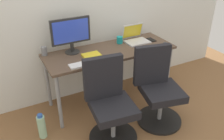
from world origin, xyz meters
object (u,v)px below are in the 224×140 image
object	(u,v)px
water_bottle_on_floor	(42,126)
coffee_mug	(120,40)
open_laptop	(135,37)
office_chair_right	(158,89)
desktop_monitor	(71,33)
office_chair_left	(110,105)

from	to	relation	value
water_bottle_on_floor	coffee_mug	world-z (taller)	coffee_mug
open_laptop	coffee_mug	size ratio (longest dim) A/B	3.37
office_chair_right	desktop_monitor	xyz separation A→B (m)	(-0.75, 0.78, 0.57)
office_chair_left	water_bottle_on_floor	world-z (taller)	office_chair_left
open_laptop	office_chair_left	bearing A→B (deg)	-136.46
coffee_mug	office_chair_right	bearing A→B (deg)	-83.33
office_chair_left	open_laptop	world-z (taller)	open_laptop
office_chair_right	open_laptop	size ratio (longest dim) A/B	3.03
office_chair_right	open_laptop	distance (m)	0.83
desktop_monitor	open_laptop	world-z (taller)	desktop_monitor
desktop_monitor	coffee_mug	xyz separation A→B (m)	(0.66, -0.01, -0.20)
office_chair_left	office_chair_right	bearing A→B (deg)	-0.11
office_chair_left	coffee_mug	distance (m)	1.01
coffee_mug	desktop_monitor	bearing A→B (deg)	178.86
office_chair_left	desktop_monitor	size ratio (longest dim) A/B	1.96
water_bottle_on_floor	desktop_monitor	xyz separation A→B (m)	(0.57, 0.45, 0.85)
office_chair_left	desktop_monitor	distance (m)	0.97
office_chair_right	water_bottle_on_floor	distance (m)	1.38
office_chair_left	water_bottle_on_floor	xyz separation A→B (m)	(-0.68, 0.33, -0.28)
desktop_monitor	open_laptop	xyz separation A→B (m)	(0.88, -0.05, -0.20)
office_chair_left	desktop_monitor	bearing A→B (deg)	98.31
office_chair_right	desktop_monitor	size ratio (longest dim) A/B	1.96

